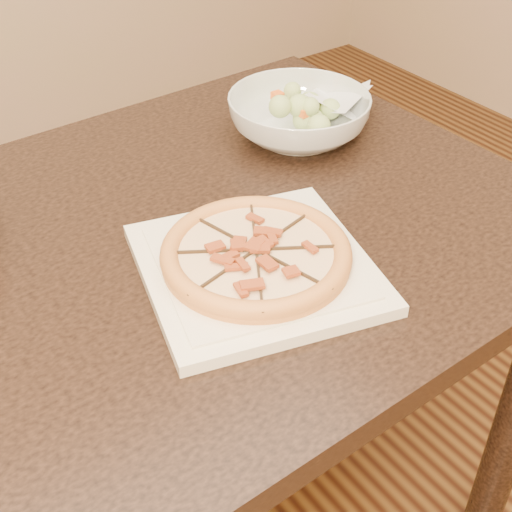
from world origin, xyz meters
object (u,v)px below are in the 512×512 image
object	(u,v)px
dining_table	(134,316)
salad_bowl	(299,117)
pizza	(256,254)
plate	(256,268)

from	to	relation	value
dining_table	salad_bowl	size ratio (longest dim) A/B	5.29
pizza	salad_bowl	distance (m)	0.39
plate	dining_table	bearing A→B (deg)	132.19
dining_table	salad_bowl	xyz separation A→B (m)	(0.41, 0.13, 0.15)
dining_table	pizza	bearing A→B (deg)	-47.82
dining_table	salad_bowl	distance (m)	0.46
dining_table	plate	bearing A→B (deg)	-47.81
dining_table	plate	xyz separation A→B (m)	(0.12, -0.14, 0.12)
salad_bowl	plate	bearing A→B (deg)	-136.52
plate	pizza	distance (m)	0.02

